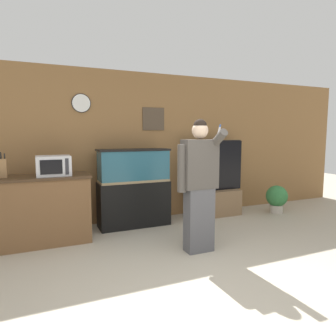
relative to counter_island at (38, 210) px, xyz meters
name	(u,v)px	position (x,y,z in m)	size (l,w,h in m)	color
ground_plane	(211,312)	(1.35, -2.37, -0.48)	(18.00, 18.00, 0.00)	#B2A893
wall_back_paneled	(121,147)	(1.35, 0.65, 0.82)	(10.00, 0.08, 2.60)	olive
counter_island	(38,210)	(0.00, 0.00, 0.00)	(1.40, 0.59, 0.96)	brown
microwave	(54,166)	(0.22, -0.03, 0.61)	(0.45, 0.36, 0.28)	silver
knife_block	(1,168)	(-0.42, 0.02, 0.61)	(0.13, 0.10, 0.34)	olive
aquarium_on_stand	(134,188)	(1.46, 0.26, 0.16)	(1.17, 0.42, 1.29)	black
tv_on_stand	(215,194)	(3.05, 0.28, -0.07)	(1.15, 0.40, 1.42)	brown
person_standing	(199,184)	(1.91, -1.12, 0.42)	(0.54, 0.41, 1.72)	#515156
potted_plant	(277,198)	(4.25, -0.05, -0.18)	(0.41, 0.41, 0.54)	#B2A899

